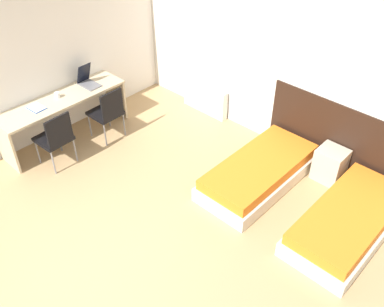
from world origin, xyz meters
name	(u,v)px	position (x,y,z in m)	size (l,w,h in m)	color
ground_plane	(72,270)	(0.00, 0.00, 0.00)	(20.00, 20.00, 0.00)	tan
wall_back	(271,59)	(0.00, 3.72, 1.35)	(6.06, 0.05, 2.70)	silver
wall_left	(62,48)	(-2.56, 1.85, 1.35)	(0.05, 4.70, 2.70)	silver
headboard_panel	(342,141)	(1.34, 3.68, 0.54)	(2.33, 0.03, 1.08)	black
bed_near_window	(259,172)	(0.66, 2.72, 0.18)	(0.87, 1.87, 0.36)	beige
bed_near_door	(348,221)	(2.02, 2.72, 0.18)	(0.87, 1.87, 0.36)	beige
nightstand	(330,164)	(1.34, 3.47, 0.25)	(0.39, 0.36, 0.50)	beige
radiator	(205,98)	(-1.15, 3.60, 0.26)	(0.91, 0.12, 0.52)	silver
desk	(63,107)	(-2.24, 1.49, 0.58)	(0.58, 2.06, 0.74)	#C6B28E
chair_near_laptop	(108,111)	(-1.75, 1.96, 0.50)	(0.46, 0.46, 0.89)	black
chair_near_notebook	(55,137)	(-1.75, 1.02, 0.50)	(0.47, 0.47, 0.89)	black
laptop	(88,81)	(-2.29, 2.03, 0.81)	(0.36, 0.25, 0.34)	slate
open_notebook	(36,108)	(-2.26, 1.08, 0.75)	(0.29, 0.21, 0.02)	#1E4793
mug	(57,95)	(-2.29, 1.46, 0.78)	(0.08, 0.08, 0.09)	white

